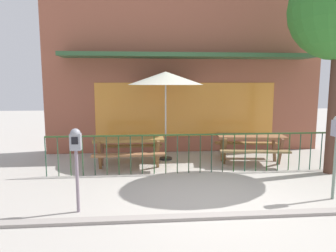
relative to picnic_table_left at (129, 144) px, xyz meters
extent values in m
plane|color=#AAA49C|center=(1.76, -2.67, -0.61)|extent=(40.00, 40.00, 0.00)
cube|color=brown|center=(1.76, 1.92, -0.61)|extent=(8.76, 0.54, 0.01)
cube|color=#99543F|center=(1.76, 1.92, 2.26)|extent=(8.76, 0.50, 5.75)
cube|color=orange|center=(1.76, 1.66, 0.74)|extent=(5.70, 0.02, 1.70)
cube|color=#305734|center=(1.76, 1.22, 2.38)|extent=(7.45, 0.90, 0.12)
cube|color=#2D4E23|center=(1.76, -0.72, 0.34)|extent=(7.36, 0.04, 0.04)
cylinder|color=#1F4731|center=(-1.92, -0.72, -0.14)|extent=(0.02, 0.02, 0.95)
cylinder|color=#2B4E31|center=(-1.64, -0.72, -0.14)|extent=(0.02, 0.02, 0.95)
cylinder|color=#2C4F27|center=(-1.36, -0.72, -0.14)|extent=(0.02, 0.02, 0.95)
cylinder|color=#244F28|center=(-1.08, -0.72, -0.14)|extent=(0.02, 0.02, 0.95)
cylinder|color=#264230|center=(-0.79, -0.72, -0.14)|extent=(0.02, 0.02, 0.95)
cylinder|color=#2B492D|center=(-0.51, -0.72, -0.14)|extent=(0.02, 0.02, 0.95)
cylinder|color=#214824|center=(-0.23, -0.72, -0.14)|extent=(0.02, 0.02, 0.95)
cylinder|color=#2A482F|center=(0.06, -0.72, -0.14)|extent=(0.02, 0.02, 0.95)
cylinder|color=#22442C|center=(0.34, -0.72, -0.14)|extent=(0.02, 0.02, 0.95)
cylinder|color=#1A4E21|center=(0.62, -0.72, -0.14)|extent=(0.02, 0.02, 0.95)
cylinder|color=#23451F|center=(0.91, -0.72, -0.14)|extent=(0.02, 0.02, 0.95)
cylinder|color=#2B4C31|center=(1.19, -0.72, -0.14)|extent=(0.02, 0.02, 0.95)
cylinder|color=#213E22|center=(1.47, -0.72, -0.14)|extent=(0.02, 0.02, 0.95)
cylinder|color=#213D23|center=(1.76, -0.72, -0.14)|extent=(0.02, 0.02, 0.95)
cylinder|color=#1E402F|center=(2.04, -0.72, -0.14)|extent=(0.02, 0.02, 0.95)
cylinder|color=#294028|center=(2.32, -0.72, -0.14)|extent=(0.02, 0.02, 0.95)
cylinder|color=#234D1F|center=(2.61, -0.72, -0.14)|extent=(0.02, 0.02, 0.95)
cylinder|color=#194E2E|center=(2.89, -0.72, -0.14)|extent=(0.02, 0.02, 0.95)
cylinder|color=#194723|center=(3.17, -0.72, -0.14)|extent=(0.02, 0.02, 0.95)
cylinder|color=#1B511F|center=(3.46, -0.72, -0.14)|extent=(0.02, 0.02, 0.95)
cylinder|color=#1C4F2A|center=(3.74, -0.72, -0.14)|extent=(0.02, 0.02, 0.95)
cylinder|color=#214E20|center=(4.02, -0.72, -0.14)|extent=(0.02, 0.02, 0.95)
cylinder|color=#214D2F|center=(4.30, -0.72, -0.14)|extent=(0.02, 0.02, 0.95)
cylinder|color=#1B4732|center=(4.59, -0.72, -0.14)|extent=(0.02, 0.02, 0.95)
cylinder|color=#194131|center=(4.87, -0.72, -0.14)|extent=(0.02, 0.02, 0.95)
cylinder|color=#274E22|center=(5.15, -0.72, -0.14)|extent=(0.02, 0.02, 0.95)
cube|color=olive|center=(0.00, 0.00, 0.13)|extent=(1.81, 0.78, 0.07)
cube|color=brown|center=(0.00, -0.55, -0.17)|extent=(1.80, 0.28, 0.05)
cube|color=brown|center=(0.00, 0.55, -0.17)|extent=(1.80, 0.28, 0.05)
cube|color=brown|center=(-0.74, -0.29, -0.24)|extent=(0.07, 0.35, 0.78)
cube|color=brown|center=(-0.74, 0.27, -0.24)|extent=(0.07, 0.35, 0.78)
cube|color=brown|center=(0.74, -0.27, -0.24)|extent=(0.07, 0.35, 0.78)
cube|color=brown|center=(0.74, 0.29, -0.24)|extent=(0.07, 0.35, 0.78)
cube|color=brown|center=(3.31, 0.10, 0.13)|extent=(1.88, 0.98, 0.07)
cube|color=olive|center=(3.24, -0.44, -0.17)|extent=(1.82, 0.48, 0.05)
cube|color=olive|center=(3.38, 0.65, -0.17)|extent=(1.82, 0.48, 0.05)
cube|color=brown|center=(2.55, -0.08, -0.24)|extent=(0.11, 0.36, 0.78)
cube|color=brown|center=(2.62, 0.47, -0.24)|extent=(0.11, 0.36, 0.78)
cube|color=brown|center=(4.01, -0.27, -0.24)|extent=(0.11, 0.36, 0.78)
cube|color=brown|center=(4.08, 0.29, -0.24)|extent=(0.11, 0.36, 0.78)
cylinder|color=#272624|center=(1.02, 0.67, -0.59)|extent=(0.36, 0.36, 0.05)
cylinder|color=#BCBCBB|center=(1.02, 0.67, 0.62)|extent=(0.04, 0.04, 2.46)
cone|color=beige|center=(1.02, 0.67, 1.72)|extent=(2.11, 2.11, 0.36)
cylinder|color=slate|center=(-0.77, -2.86, -0.07)|extent=(0.06, 0.06, 1.08)
cube|color=gray|center=(-0.77, -2.86, 0.61)|extent=(0.18, 0.14, 0.28)
sphere|color=gray|center=(-0.77, -2.86, 0.75)|extent=(0.17, 0.17, 0.17)
cube|color=black|center=(-0.77, -2.93, 0.65)|extent=(0.11, 0.01, 0.12)
cylinder|color=slate|center=(3.94, -2.68, 0.00)|extent=(0.06, 0.06, 1.22)
cylinder|color=#4B2F24|center=(4.91, -1.04, 1.01)|extent=(0.27, 0.27, 3.24)
cube|color=gray|center=(1.76, -3.30, -0.61)|extent=(12.27, 0.20, 0.11)
camera|label=1|loc=(0.31, -8.04, 1.59)|focal=33.11mm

